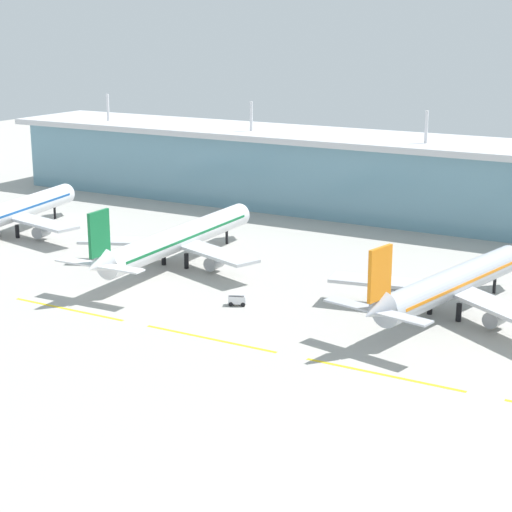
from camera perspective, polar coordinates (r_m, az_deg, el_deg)
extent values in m
plane|color=#A8A59E|center=(164.48, -1.04, -4.97)|extent=(600.00, 600.00, 0.00)
cube|color=#6693A8|center=(256.30, 11.27, 4.59)|extent=(280.00, 28.00, 21.62)
cube|color=silver|center=(254.47, 11.41, 7.18)|extent=(288.00, 34.00, 1.80)
cylinder|color=silver|center=(303.35, -9.64, 9.54)|extent=(0.90, 0.90, 9.00)
cylinder|color=silver|center=(271.58, -0.31, 9.11)|extent=(0.90, 0.90, 9.00)
cylinder|color=silver|center=(248.53, 11.06, 8.27)|extent=(0.90, 0.90, 9.00)
cylinder|color=white|center=(245.66, -15.61, 2.84)|extent=(14.80, 54.19, 5.80)
cone|color=white|center=(269.22, -12.05, 4.11)|extent=(6.10, 4.87, 5.51)
cube|color=#B7BABF|center=(235.65, -13.82, 2.12)|extent=(24.90, 11.76, 0.70)
cylinder|color=gray|center=(238.10, -13.83, 1.57)|extent=(3.91, 4.97, 3.20)
cylinder|color=black|center=(262.93, -13.00, 2.75)|extent=(0.70, 0.70, 3.60)
cylinder|color=black|center=(242.46, -15.32, 1.56)|extent=(1.10, 1.10, 3.60)
cube|color=#19519E|center=(245.58, -15.61, 2.93)|extent=(13.93, 48.88, 0.60)
cylinder|color=silver|center=(208.70, -4.89, 1.22)|extent=(7.70, 58.25, 5.80)
cone|color=silver|center=(234.70, -0.81, 2.84)|extent=(5.64, 4.18, 5.51)
cone|color=silver|center=(183.19, -10.30, -0.57)|extent=(5.14, 6.79, 5.72)
cube|color=#146B38|center=(182.34, -10.20, 1.46)|extent=(0.91, 6.42, 9.50)
cube|color=silver|center=(186.97, -11.54, -0.37)|extent=(10.10, 3.53, 0.36)
cube|color=silver|center=(180.38, -8.82, -0.82)|extent=(10.10, 3.53, 0.36)
cube|color=#B7BABF|center=(212.10, -8.26, 0.98)|extent=(24.70, 15.93, 0.70)
cylinder|color=gray|center=(213.24, -7.75, 0.30)|extent=(3.35, 4.60, 3.20)
cube|color=#B7BABF|center=(199.27, -2.66, 0.20)|extent=(24.87, 14.64, 0.70)
cylinder|color=gray|center=(201.80, -2.74, -0.43)|extent=(3.35, 4.60, 3.20)
cylinder|color=black|center=(227.90, -1.92, 1.25)|extent=(0.70, 0.70, 3.60)
cylinder|color=black|center=(209.17, -6.05, -0.11)|extent=(1.10, 1.10, 3.60)
cylinder|color=black|center=(205.78, -4.56, -0.33)|extent=(1.10, 1.10, 3.60)
cube|color=#146B38|center=(208.61, -4.90, 1.33)|extent=(7.55, 52.44, 0.60)
cylinder|color=#ADB2BC|center=(176.55, 12.75, -1.71)|extent=(15.62, 48.91, 5.80)
cone|color=#ADB2BC|center=(153.73, 7.79, -3.53)|extent=(6.18, 7.49, 5.72)
cube|color=orange|center=(152.60, 8.09, -1.15)|extent=(1.99, 6.41, 9.50)
cube|color=#ADB2BC|center=(157.11, 6.23, -3.14)|extent=(10.44, 5.17, 0.36)
cube|color=#ADB2BC|center=(151.41, 9.63, -3.99)|extent=(10.44, 5.17, 0.36)
cube|color=#B7BABF|center=(179.07, 8.68, -1.70)|extent=(24.83, 10.95, 0.70)
cylinder|color=gray|center=(180.45, 9.22, -2.52)|extent=(4.05, 5.06, 3.20)
cube|color=#B7BABF|center=(168.01, 15.56, -3.23)|extent=(23.73, 18.99, 0.70)
cylinder|color=gray|center=(170.61, 15.35, -3.92)|extent=(4.05, 5.06, 3.20)
cylinder|color=black|center=(193.53, 15.30, -1.84)|extent=(0.70, 0.70, 3.60)
cylinder|color=black|center=(176.92, 11.28, -3.19)|extent=(1.10, 1.10, 3.60)
cylinder|color=black|center=(174.00, 13.10, -3.61)|extent=(1.10, 1.10, 3.60)
cube|color=orange|center=(176.44, 12.75, -1.58)|extent=(14.67, 44.14, 0.60)
cube|color=yellow|center=(180.92, -12.17, -3.42)|extent=(28.00, 0.70, 0.04)
cube|color=yellow|center=(161.23, -3.05, -5.41)|extent=(28.00, 0.70, 0.04)
cube|color=yellow|center=(146.86, 8.30, -7.67)|extent=(28.00, 0.70, 0.04)
cube|color=silver|center=(179.00, -1.22, -2.85)|extent=(4.02, 3.09, 1.60)
cube|color=silver|center=(178.64, -1.22, -2.50)|extent=(3.69, 2.95, 0.16)
cylinder|color=black|center=(179.86, -0.79, -3.03)|extent=(0.96, 0.68, 0.90)
cylinder|color=black|center=(178.33, -0.85, -3.19)|extent=(0.96, 0.68, 0.90)
cylinder|color=black|center=(180.17, -1.58, -3.00)|extent=(0.96, 0.68, 0.90)
cylinder|color=black|center=(178.64, -1.65, -3.16)|extent=(0.96, 0.68, 0.90)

